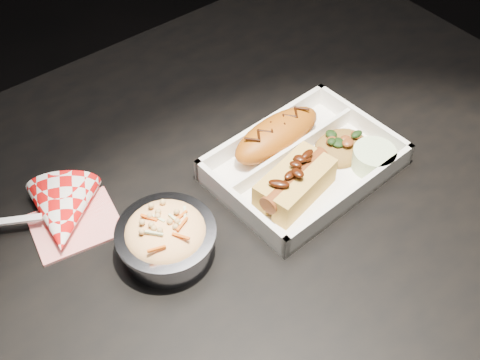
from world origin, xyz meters
The scene contains 8 objects.
dining_table centered at (0.00, 0.00, 0.66)m, with size 1.20×0.80×0.75m.
food_tray centered at (0.14, -0.03, 0.76)m, with size 0.26×0.19×0.04m.
fried_pastry centered at (0.14, 0.02, 0.78)m, with size 0.15×0.06×0.05m, color #A65310.
hotdog centered at (0.09, -0.06, 0.78)m, with size 0.12×0.08×0.06m.
fried_rice_mound centered at (0.20, -0.04, 0.77)m, with size 0.09×0.07×0.03m, color olive.
cupcake_liner centered at (0.22, -0.09, 0.77)m, with size 0.06×0.06×0.03m, color beige.
foil_coleslaw_cup centered at (-0.09, -0.03, 0.78)m, with size 0.12×0.12×0.07m.
napkin_fork centered at (-0.17, 0.09, 0.77)m, with size 0.16×0.14×0.10m.
Camera 1 is at (-0.29, -0.43, 1.38)m, focal length 45.00 mm.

